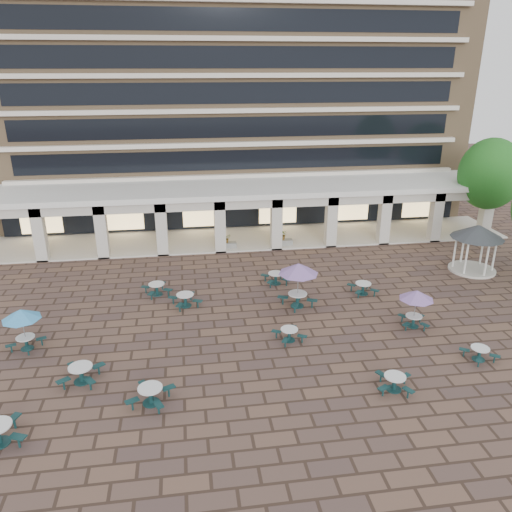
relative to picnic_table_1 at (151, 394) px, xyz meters
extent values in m
plane|color=brown|center=(6.36, 5.08, -0.46)|extent=(120.00, 120.00, 0.00)
cube|color=#9C7C58|center=(6.36, 30.58, 10.54)|extent=(40.00, 15.00, 22.00)
cube|color=beige|center=(6.36, 22.83, 4.04)|extent=(36.80, 0.50, 0.35)
cube|color=black|center=(6.36, 23.06, 5.34)|extent=(35.20, 0.05, 1.60)
cube|color=beige|center=(6.36, 22.83, 6.64)|extent=(36.80, 0.50, 0.35)
cube|color=black|center=(6.36, 23.06, 7.94)|extent=(35.20, 0.05, 1.60)
cube|color=beige|center=(6.36, 22.83, 9.24)|extent=(36.80, 0.50, 0.35)
cube|color=black|center=(6.36, 23.06, 10.54)|extent=(35.20, 0.05, 1.60)
cube|color=beige|center=(6.36, 22.83, 11.84)|extent=(36.80, 0.50, 0.35)
cube|color=black|center=(6.36, 23.06, 13.14)|extent=(35.20, 0.05, 1.60)
cube|color=beige|center=(6.36, 22.83, 14.44)|extent=(36.80, 0.50, 0.35)
cube|color=black|center=(6.36, 23.06, 15.74)|extent=(35.20, 0.05, 1.60)
cube|color=white|center=(6.36, 20.08, 3.74)|extent=(42.00, 6.60, 0.40)
cube|color=beige|center=(6.36, 17.23, 3.29)|extent=(42.00, 0.30, 0.90)
cube|color=black|center=(6.36, 22.78, 1.34)|extent=(38.00, 0.15, 3.20)
cube|color=beige|center=(6.36, 20.08, -0.40)|extent=(42.00, 6.00, 0.12)
cube|color=beige|center=(-8.42, 17.48, 1.54)|extent=(0.80, 0.80, 4.00)
cube|color=beige|center=(-4.19, 17.48, 1.54)|extent=(0.80, 0.80, 4.00)
cube|color=beige|center=(0.03, 17.48, 1.54)|extent=(0.80, 0.80, 4.00)
cube|color=beige|center=(4.25, 17.48, 1.54)|extent=(0.80, 0.80, 4.00)
cube|color=beige|center=(8.47, 17.48, 1.54)|extent=(0.80, 0.80, 4.00)
cube|color=beige|center=(12.70, 17.48, 1.54)|extent=(0.80, 0.80, 4.00)
cube|color=beige|center=(16.92, 17.48, 1.54)|extent=(0.80, 0.80, 4.00)
cube|color=beige|center=(21.14, 17.48, 1.54)|extent=(0.80, 0.80, 4.00)
cube|color=beige|center=(25.36, 17.48, 1.54)|extent=(0.80, 0.80, 4.00)
cube|color=#FFD88C|center=(-9.64, 22.63, 1.14)|extent=(3.20, 0.08, 2.40)
cube|color=#FFD88C|center=(-3.24, 22.63, 1.14)|extent=(3.20, 0.08, 2.40)
cube|color=#FFD88C|center=(3.16, 22.63, 1.14)|extent=(3.20, 0.08, 2.40)
cube|color=#FFD88C|center=(9.56, 22.63, 1.14)|extent=(3.20, 0.08, 2.40)
cube|color=#FFD88C|center=(15.96, 22.63, 1.14)|extent=(3.20, 0.08, 2.40)
cube|color=#FFD88C|center=(22.36, 22.63, 1.14)|extent=(3.20, 0.08, 2.40)
cylinder|color=#123638|center=(-5.44, -1.58, -0.44)|extent=(0.77, 0.77, 0.04)
cube|color=#123638|center=(-5.12, -0.79, 0.02)|extent=(0.51, 0.67, 0.05)
cylinder|color=#123638|center=(-5.12, -0.79, -0.23)|extent=(0.09, 0.09, 0.46)
cube|color=#123638|center=(-4.65, -1.90, 0.02)|extent=(0.67, 0.51, 0.05)
cylinder|color=#123638|center=(-4.65, -1.90, -0.23)|extent=(0.09, 0.09, 0.46)
cylinder|color=#123638|center=(0.00, 0.00, -0.44)|extent=(0.72, 0.72, 0.04)
cylinder|color=#123638|center=(0.00, 0.00, -0.12)|extent=(0.18, 0.18, 0.67)
cylinder|color=silver|center=(0.00, 0.00, 0.29)|extent=(1.02, 1.02, 0.05)
cube|color=#123638|center=(0.72, 0.34, -0.01)|extent=(0.63, 0.50, 0.05)
cylinder|color=#123638|center=(0.72, 0.34, -0.25)|extent=(0.08, 0.08, 0.43)
cube|color=#123638|center=(-0.34, 0.72, -0.01)|extent=(0.50, 0.63, 0.05)
cylinder|color=#123638|center=(-0.34, 0.72, -0.25)|extent=(0.08, 0.08, 0.43)
cube|color=#123638|center=(-0.72, -0.34, -0.01)|extent=(0.63, 0.50, 0.05)
cylinder|color=#123638|center=(-0.72, -0.34, -0.25)|extent=(0.08, 0.08, 0.43)
cube|color=#123638|center=(0.34, -0.72, -0.01)|extent=(0.50, 0.63, 0.05)
cylinder|color=#123638|center=(0.34, -0.72, -0.25)|extent=(0.08, 0.08, 0.43)
cylinder|color=#123638|center=(15.24, 1.07, -0.44)|extent=(0.60, 0.60, 0.03)
cylinder|color=#123638|center=(15.24, 1.07, -0.18)|extent=(0.15, 0.15, 0.57)
cylinder|color=silver|center=(15.24, 1.07, 0.16)|extent=(0.86, 0.86, 0.04)
cube|color=#123638|center=(15.60, 1.63, -0.08)|extent=(0.45, 0.53, 0.04)
cylinder|color=#123638|center=(15.60, 1.63, -0.28)|extent=(0.07, 0.07, 0.36)
cube|color=#123638|center=(14.68, 1.42, -0.08)|extent=(0.53, 0.45, 0.04)
cylinder|color=#123638|center=(14.68, 1.42, -0.28)|extent=(0.07, 0.07, 0.36)
cube|color=#123638|center=(14.88, 0.50, -0.08)|extent=(0.45, 0.53, 0.04)
cylinder|color=#123638|center=(14.88, 0.50, -0.28)|extent=(0.07, 0.07, 0.36)
cube|color=#123638|center=(15.81, 0.71, -0.08)|extent=(0.53, 0.45, 0.04)
cylinder|color=#123638|center=(15.81, 0.71, -0.28)|extent=(0.07, 0.07, 0.36)
cylinder|color=#123638|center=(-6.27, 5.18, -0.44)|extent=(0.62, 0.62, 0.04)
cylinder|color=#123638|center=(-6.27, 5.18, -0.17)|extent=(0.16, 0.16, 0.58)
cylinder|color=silver|center=(-6.27, 5.18, 0.19)|extent=(0.88, 0.88, 0.04)
cube|color=#123638|center=(-5.62, 5.42, -0.07)|extent=(0.54, 0.40, 0.04)
cylinder|color=#123638|center=(-5.62, 5.42, -0.27)|extent=(0.07, 0.07, 0.37)
cube|color=#123638|center=(-6.51, 5.83, -0.07)|extent=(0.40, 0.54, 0.04)
cylinder|color=#123638|center=(-6.51, 5.83, -0.27)|extent=(0.07, 0.07, 0.37)
cube|color=#123638|center=(-6.92, 4.94, -0.07)|extent=(0.54, 0.40, 0.04)
cylinder|color=#123638|center=(-6.92, 4.94, -0.27)|extent=(0.07, 0.07, 0.37)
cube|color=#123638|center=(-6.03, 4.54, -0.07)|extent=(0.40, 0.54, 0.04)
cylinder|color=#123638|center=(-6.03, 4.54, -0.27)|extent=(0.07, 0.07, 0.37)
cylinder|color=gray|center=(-6.27, 5.18, 0.60)|extent=(0.04, 0.04, 2.12)
cone|color=#3C92D2|center=(-6.27, 5.18, 1.44)|extent=(1.86, 1.86, 0.49)
cylinder|color=#123638|center=(-3.10, 1.96, -0.44)|extent=(0.73, 0.73, 0.04)
cylinder|color=#123638|center=(-3.10, 1.96, -0.12)|extent=(0.19, 0.19, 0.69)
cylinder|color=silver|center=(-3.10, 1.96, 0.30)|extent=(1.04, 1.04, 0.05)
cube|color=#123638|center=(-2.44, 2.43, 0.00)|extent=(0.64, 0.57, 0.05)
cylinder|color=#123638|center=(-2.44, 2.43, -0.24)|extent=(0.08, 0.08, 0.44)
cube|color=#123638|center=(-3.57, 2.62, 0.00)|extent=(0.57, 0.64, 0.05)
cylinder|color=#123638|center=(-3.57, 2.62, -0.24)|extent=(0.08, 0.08, 0.44)
cube|color=#123638|center=(-3.76, 1.48, 0.00)|extent=(0.64, 0.57, 0.05)
cylinder|color=#123638|center=(-3.76, 1.48, -0.24)|extent=(0.08, 0.08, 0.44)
cube|color=#123638|center=(-2.63, 1.30, 0.00)|extent=(0.57, 0.64, 0.05)
cylinder|color=#123638|center=(-2.63, 1.30, -0.24)|extent=(0.08, 0.08, 0.44)
cylinder|color=#123638|center=(7.95, 7.79, -0.44)|extent=(0.77, 0.77, 0.04)
cylinder|color=#123638|center=(7.95, 7.79, -0.10)|extent=(0.20, 0.20, 0.72)
cylinder|color=silver|center=(7.95, 7.79, 0.34)|extent=(1.09, 1.09, 0.05)
cube|color=#123638|center=(8.27, 8.58, 0.02)|extent=(0.51, 0.67, 0.05)
cylinder|color=#123638|center=(8.27, 8.58, -0.23)|extent=(0.09, 0.09, 0.46)
cube|color=#123638|center=(7.16, 8.11, 0.02)|extent=(0.67, 0.51, 0.05)
cylinder|color=#123638|center=(7.16, 8.11, -0.23)|extent=(0.09, 0.09, 0.46)
cube|color=#123638|center=(7.62, 7.00, 0.02)|extent=(0.51, 0.67, 0.05)
cylinder|color=#123638|center=(7.62, 7.00, -0.23)|extent=(0.09, 0.09, 0.46)
cube|color=#123638|center=(8.74, 7.47, 0.02)|extent=(0.67, 0.51, 0.05)
cylinder|color=#123638|center=(8.74, 7.47, -0.23)|extent=(0.09, 0.09, 0.46)
cylinder|color=gray|center=(7.95, 7.79, 0.85)|extent=(0.05, 0.05, 2.63)
cone|color=#8460A7|center=(7.95, 7.79, 1.89)|extent=(2.30, 2.30, 0.60)
cylinder|color=#123638|center=(10.31, -0.59, -0.44)|extent=(0.65, 0.65, 0.04)
cylinder|color=#123638|center=(10.31, -0.59, -0.15)|extent=(0.17, 0.17, 0.61)
cylinder|color=silver|center=(10.31, -0.59, 0.22)|extent=(0.93, 0.93, 0.05)
cube|color=#123638|center=(10.95, -0.24, -0.05)|extent=(0.57, 0.47, 0.05)
cylinder|color=#123638|center=(10.95, -0.24, -0.27)|extent=(0.07, 0.07, 0.39)
cube|color=#123638|center=(9.97, 0.05, -0.05)|extent=(0.47, 0.57, 0.05)
cylinder|color=#123638|center=(9.97, 0.05, -0.27)|extent=(0.07, 0.07, 0.39)
cube|color=#123638|center=(9.68, -0.93, -0.05)|extent=(0.57, 0.47, 0.05)
cylinder|color=#123638|center=(9.68, -0.93, -0.27)|extent=(0.07, 0.07, 0.39)
cube|color=#123638|center=(10.66, -1.22, -0.05)|extent=(0.47, 0.57, 0.05)
cylinder|color=#123638|center=(10.66, -1.22, -0.27)|extent=(0.07, 0.07, 0.39)
cylinder|color=#123638|center=(1.53, 8.75, -0.44)|extent=(0.70, 0.70, 0.04)
cylinder|color=#123638|center=(1.53, 8.75, -0.13)|extent=(0.18, 0.18, 0.66)
cylinder|color=silver|center=(1.53, 8.75, 0.26)|extent=(0.99, 0.99, 0.05)
cube|color=#123638|center=(1.86, 9.46, -0.02)|extent=(0.48, 0.61, 0.05)
cylinder|color=#123638|center=(1.86, 9.46, -0.25)|extent=(0.08, 0.08, 0.42)
cube|color=#123638|center=(0.83, 9.08, -0.02)|extent=(0.61, 0.48, 0.05)
cylinder|color=#123638|center=(0.83, 9.08, -0.25)|extent=(0.08, 0.08, 0.42)
cube|color=#123638|center=(1.20, 8.05, -0.02)|extent=(0.48, 0.61, 0.05)
cylinder|color=#123638|center=(1.20, 8.05, -0.25)|extent=(0.08, 0.08, 0.42)
cube|color=#123638|center=(2.23, 8.43, -0.02)|extent=(0.61, 0.48, 0.05)
cylinder|color=#123638|center=(2.23, 8.43, -0.25)|extent=(0.08, 0.08, 0.42)
cylinder|color=#123638|center=(7.28, 11.10, -0.44)|extent=(0.68, 0.68, 0.04)
cylinder|color=#123638|center=(7.28, 11.10, -0.14)|extent=(0.17, 0.17, 0.64)
cylinder|color=silver|center=(7.28, 11.10, 0.24)|extent=(0.97, 0.97, 0.05)
cube|color=#123638|center=(7.72, 11.71, -0.04)|extent=(0.53, 0.59, 0.05)
cylinder|color=#123638|center=(7.72, 11.71, -0.26)|extent=(0.08, 0.08, 0.41)
cube|color=#123638|center=(6.67, 11.54, -0.04)|extent=(0.59, 0.53, 0.05)
cylinder|color=#123638|center=(6.67, 11.54, -0.26)|extent=(0.08, 0.08, 0.41)
cube|color=#123638|center=(6.83, 10.49, -0.04)|extent=(0.53, 0.59, 0.05)
cylinder|color=#123638|center=(6.83, 10.49, -0.26)|extent=(0.08, 0.08, 0.41)
cube|color=#123638|center=(7.89, 10.65, -0.04)|extent=(0.59, 0.53, 0.05)
cylinder|color=#123638|center=(7.89, 10.65, -0.26)|extent=(0.08, 0.08, 0.41)
cylinder|color=#123638|center=(6.69, 4.10, -0.44)|extent=(0.61, 0.61, 0.03)
cylinder|color=#123638|center=(6.69, 4.10, -0.17)|extent=(0.16, 0.16, 0.58)
cylinder|color=silver|center=(6.69, 4.10, 0.18)|extent=(0.87, 0.87, 0.04)
cube|color=#123638|center=(7.01, 4.70, -0.08)|extent=(0.44, 0.54, 0.04)
cylinder|color=#123638|center=(7.01, 4.70, -0.28)|extent=(0.07, 0.07, 0.37)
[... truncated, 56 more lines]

